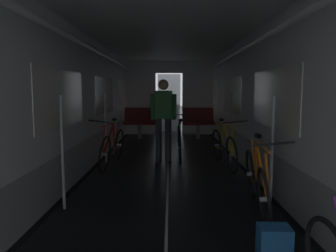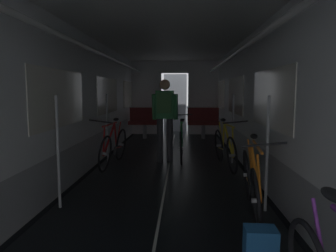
% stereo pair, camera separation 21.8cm
% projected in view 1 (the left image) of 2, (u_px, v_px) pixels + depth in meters
% --- Properties ---
extents(train_car_shell, '(3.14, 12.34, 2.57)m').
position_uv_depth(train_car_shell, '(168.00, 76.00, 5.25)').
color(train_car_shell, black).
rests_on(train_car_shell, ground).
extents(bench_seat_far_left, '(0.98, 0.51, 0.95)m').
position_uv_depth(bench_seat_far_left, '(140.00, 120.00, 9.82)').
color(bench_seat_far_left, gray).
rests_on(bench_seat_far_left, ground).
extents(bench_seat_far_right, '(0.98, 0.51, 0.95)m').
position_uv_depth(bench_seat_far_right, '(198.00, 120.00, 9.81)').
color(bench_seat_far_right, gray).
rests_on(bench_seat_far_right, ground).
extents(bicycle_red, '(0.46, 1.69, 0.95)m').
position_uv_depth(bicycle_red, '(112.00, 147.00, 6.17)').
color(bicycle_red, black).
rests_on(bicycle_red, ground).
extents(bicycle_orange, '(0.44, 1.69, 0.95)m').
position_uv_depth(bicycle_orange, '(257.00, 181.00, 3.82)').
color(bicycle_orange, black).
rests_on(bicycle_orange, ground).
extents(bicycle_yellow, '(0.46, 1.69, 0.95)m').
position_uv_depth(bicycle_yellow, '(224.00, 147.00, 6.11)').
color(bicycle_yellow, black).
rests_on(bicycle_yellow, ground).
extents(person_cyclist_aisle, '(0.53, 0.38, 1.69)m').
position_uv_depth(person_cyclist_aisle, '(163.00, 113.00, 6.43)').
color(person_cyclist_aisle, '#2D2D33').
rests_on(person_cyclist_aisle, ground).
extents(bicycle_green_in_aisle, '(0.44, 1.69, 0.94)m').
position_uv_depth(bicycle_green_in_aisle, '(179.00, 142.00, 6.76)').
color(bicycle_green_in_aisle, black).
rests_on(bicycle_green_in_aisle, ground).
extents(backpack_on_floor, '(0.27, 0.21, 0.34)m').
position_uv_depth(backpack_on_floor, '(274.00, 246.00, 2.64)').
color(backpack_on_floor, '#1E5693').
rests_on(backpack_on_floor, ground).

